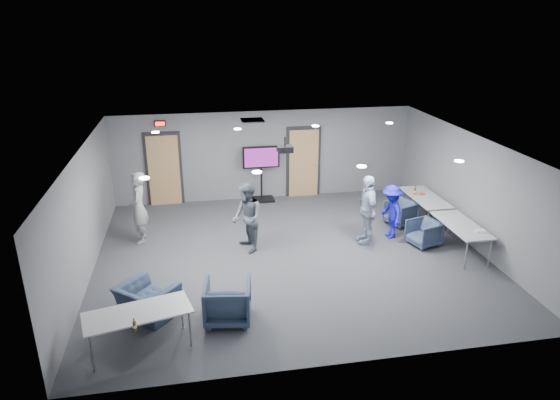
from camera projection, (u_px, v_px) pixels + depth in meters
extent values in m
plane|color=#37383E|center=(290.00, 255.00, 11.88)|extent=(9.00, 9.00, 0.00)
plane|color=silver|center=(291.00, 145.00, 10.92)|extent=(9.00, 9.00, 0.00)
cube|color=slate|center=(265.00, 155.00, 15.08)|extent=(9.00, 0.02, 2.70)
cube|color=slate|center=(341.00, 293.00, 7.72)|extent=(9.00, 0.02, 2.70)
cube|color=slate|center=(84.00, 215.00, 10.65)|extent=(0.02, 8.00, 2.70)
cube|color=slate|center=(472.00, 190.00, 12.14)|extent=(0.02, 8.00, 2.70)
cube|color=black|center=(164.00, 169.00, 14.65)|extent=(1.06, 0.06, 2.24)
cube|color=tan|center=(164.00, 171.00, 14.62)|extent=(0.90, 0.05, 2.10)
cylinder|color=#9C9EA5|center=(176.00, 172.00, 14.65)|extent=(0.04, 0.10, 0.04)
cube|color=black|center=(303.00, 162.00, 15.35)|extent=(1.06, 0.06, 2.24)
cube|color=tan|center=(304.00, 163.00, 15.32)|extent=(0.90, 0.05, 2.10)
cylinder|color=#9C9EA5|center=(315.00, 165.00, 15.35)|extent=(0.04, 0.10, 0.04)
cube|color=black|center=(160.00, 124.00, 14.14)|extent=(0.32, 0.06, 0.16)
cube|color=#FF0C0C|center=(160.00, 124.00, 14.10)|extent=(0.26, 0.02, 0.11)
cube|color=black|center=(252.00, 120.00, 13.42)|extent=(0.60, 0.60, 0.03)
cylinder|color=white|center=(144.00, 178.00, 8.77)|extent=(0.18, 0.18, 0.02)
cylinder|color=white|center=(155.00, 132.00, 12.08)|extent=(0.18, 0.18, 0.02)
cylinder|color=white|center=(257.00, 172.00, 9.10)|extent=(0.18, 0.18, 0.02)
cylinder|color=white|center=(238.00, 129.00, 12.41)|extent=(0.18, 0.18, 0.02)
cylinder|color=white|center=(362.00, 166.00, 9.43)|extent=(0.18, 0.18, 0.02)
cylinder|color=white|center=(315.00, 126.00, 12.75)|extent=(0.18, 0.18, 0.02)
cylinder|color=white|center=(459.00, 161.00, 9.76)|extent=(0.18, 0.18, 0.02)
cylinder|color=white|center=(390.00, 123.00, 13.08)|extent=(0.18, 0.18, 0.02)
imported|color=gray|center=(139.00, 208.00, 12.25)|extent=(0.44, 0.66, 1.82)
imported|color=#4D535C|center=(247.00, 218.00, 11.80)|extent=(0.82, 0.96, 1.71)
imported|color=#A4B6D2|center=(367.00, 209.00, 12.25)|extent=(0.45, 1.03, 1.75)
imported|color=#1C1DB8|center=(391.00, 212.00, 12.57)|extent=(0.54, 0.92, 1.40)
imported|color=#394663|center=(400.00, 213.00, 13.49)|extent=(0.94, 0.93, 0.65)
imported|color=#3B4866|center=(424.00, 233.00, 12.29)|extent=(0.85, 0.84, 0.63)
imported|color=#36465E|center=(228.00, 301.00, 9.25)|extent=(0.96, 0.98, 0.79)
imported|color=#34435B|center=(148.00, 301.00, 9.40)|extent=(1.34, 1.33, 0.65)
cube|color=#B8BBBD|center=(426.00, 197.00, 13.50)|extent=(0.76, 1.82, 0.03)
cylinder|color=#9C9EA5|center=(402.00, 200.00, 14.34)|extent=(0.04, 0.04, 0.70)
cylinder|color=#9C9EA5|center=(428.00, 222.00, 12.82)|extent=(0.04, 0.04, 0.70)
cylinder|color=#9C9EA5|center=(421.00, 199.00, 14.44)|extent=(0.04, 0.04, 0.70)
cylinder|color=#9C9EA5|center=(449.00, 221.00, 12.92)|extent=(0.04, 0.04, 0.70)
cube|color=#B8BBBD|center=(461.00, 225.00, 11.75)|extent=(0.74, 1.78, 0.03)
cylinder|color=#9C9EA5|center=(432.00, 226.00, 12.58)|extent=(0.04, 0.04, 0.70)
cylinder|color=#9C9EA5|center=(466.00, 255.00, 11.09)|extent=(0.04, 0.04, 0.70)
cylinder|color=#9C9EA5|center=(454.00, 225.00, 12.67)|extent=(0.04, 0.04, 0.70)
cylinder|color=#9C9EA5|center=(490.00, 253.00, 11.18)|extent=(0.04, 0.04, 0.70)
cube|color=#B8BBBD|center=(137.00, 313.00, 8.33)|extent=(1.88, 1.14, 0.03)
cylinder|color=#9C9EA5|center=(182.00, 312.00, 9.01)|extent=(0.04, 0.04, 0.70)
cylinder|color=#9C9EA5|center=(89.00, 334.00, 8.40)|extent=(0.04, 0.04, 0.70)
cylinder|color=#9C9EA5|center=(190.00, 329.00, 8.52)|extent=(0.04, 0.04, 0.70)
cylinder|color=#9C9EA5|center=(92.00, 353.00, 7.91)|extent=(0.04, 0.04, 0.70)
cylinder|color=#603A10|center=(135.00, 326.00, 7.82)|extent=(0.06, 0.06, 0.16)
cylinder|color=#603A10|center=(134.00, 320.00, 7.78)|extent=(0.02, 0.02, 0.07)
cylinder|color=beige|center=(135.00, 326.00, 7.82)|extent=(0.06, 0.06, 0.05)
cylinder|color=#603A10|center=(415.00, 192.00, 13.62)|extent=(0.06, 0.06, 0.18)
cylinder|color=#603A10|center=(415.00, 187.00, 13.57)|extent=(0.02, 0.02, 0.08)
cylinder|color=beige|center=(415.00, 192.00, 13.62)|extent=(0.07, 0.07, 0.06)
cube|color=#DC5237|center=(421.00, 194.00, 13.66)|extent=(0.20, 0.17, 0.04)
cube|color=white|center=(481.00, 231.00, 11.33)|extent=(0.24, 0.20, 0.05)
cube|color=black|center=(262.00, 199.00, 15.29)|extent=(0.74, 0.53, 0.06)
cylinder|color=black|center=(261.00, 179.00, 15.06)|extent=(0.06, 0.06, 1.27)
cube|color=black|center=(261.00, 157.00, 14.82)|extent=(1.11, 0.07, 0.65)
cube|color=#6F186C|center=(261.00, 158.00, 14.77)|extent=(1.00, 0.01, 0.57)
cylinder|color=black|center=(285.00, 141.00, 11.66)|extent=(0.04, 0.04, 0.22)
cube|color=black|center=(285.00, 149.00, 11.73)|extent=(0.36, 0.31, 0.14)
cylinder|color=black|center=(286.00, 151.00, 11.58)|extent=(0.08, 0.06, 0.08)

